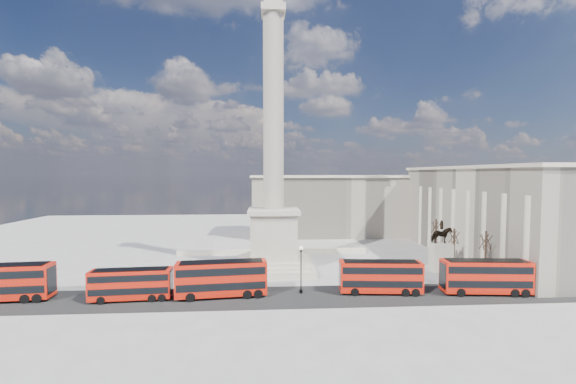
# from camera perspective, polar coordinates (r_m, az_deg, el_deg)

# --- Properties ---
(ground) EXTENTS (180.00, 180.00, 0.00)m
(ground) POSITION_cam_1_polar(r_m,az_deg,el_deg) (60.45, -2.22, -13.44)
(ground) COLOR #A4A19C
(ground) RESTS_ON ground
(asphalt_road) EXTENTS (120.00, 9.00, 0.01)m
(asphalt_road) POSITION_cam_1_polar(r_m,az_deg,el_deg) (51.30, 3.87, -16.48)
(asphalt_road) COLOR #262626
(asphalt_road) RESTS_ON ground
(nelsons_column) EXTENTS (14.00, 14.00, 49.85)m
(nelsons_column) POSITION_cam_1_polar(r_m,az_deg,el_deg) (63.11, -2.34, -0.81)
(nelsons_column) COLOR #C1B5A1
(nelsons_column) RESTS_ON ground
(balustrade_wall) EXTENTS (40.00, 0.60, 1.10)m
(balustrade_wall) POSITION_cam_1_polar(r_m,az_deg,el_deg) (75.80, -2.49, -9.62)
(balustrade_wall) COLOR beige
(balustrade_wall) RESTS_ON ground
(building_east) EXTENTS (19.00, 46.00, 18.60)m
(building_east) POSITION_cam_1_polar(r_m,az_deg,el_deg) (82.57, 30.64, -2.83)
(building_east) COLOR beige
(building_east) RESTS_ON ground
(building_northeast) EXTENTS (51.00, 17.00, 16.60)m
(building_northeast) POSITION_cam_1_polar(r_m,az_deg,el_deg) (100.62, 8.73, -2.04)
(building_northeast) COLOR beige
(building_northeast) RESTS_ON ground
(red_bus_a) EXTENTS (10.67, 3.13, 4.27)m
(red_bus_a) POSITION_cam_1_polar(r_m,az_deg,el_deg) (53.43, -23.95, -13.42)
(red_bus_a) COLOR red
(red_bus_a) RESTS_ON ground
(red_bus_b) EXTENTS (12.56, 3.97, 5.01)m
(red_bus_b) POSITION_cam_1_polar(r_m,az_deg,el_deg) (51.00, -10.57, -13.55)
(red_bus_b) COLOR red
(red_bus_b) RESTS_ON ground
(red_bus_c) EXTENTS (11.70, 3.64, 4.67)m
(red_bus_c) POSITION_cam_1_polar(r_m,az_deg,el_deg) (53.31, 14.78, -13.06)
(red_bus_c) COLOR red
(red_bus_c) RESTS_ON ground
(red_bus_d) EXTENTS (12.22, 3.82, 4.87)m
(red_bus_d) POSITION_cam_1_polar(r_m,az_deg,el_deg) (58.52, 29.36, -11.79)
(red_bus_d) COLOR red
(red_bus_d) RESTS_ON ground
(red_bus_e) EXTENTS (12.44, 3.71, 4.97)m
(red_bus_e) POSITION_cam_1_polar(r_m,az_deg,el_deg) (61.85, -39.01, -11.23)
(red_bus_e) COLOR red
(red_bus_e) RESTS_ON ground
(victorian_lamp) EXTENTS (0.58, 0.58, 6.82)m
(victorian_lamp) POSITION_cam_1_polar(r_m,az_deg,el_deg) (51.34, 2.12, -11.78)
(victorian_lamp) COLOR black
(victorian_lamp) RESTS_ON ground
(equestrian_statue) EXTENTS (4.30, 3.22, 8.87)m
(equestrian_statue) POSITION_cam_1_polar(r_m,az_deg,el_deg) (68.98, 23.49, -8.96)
(equestrian_statue) COLOR beige
(equestrian_statue) RESTS_ON ground
(bare_tree_near) EXTENTS (1.92, 1.92, 8.41)m
(bare_tree_near) POSITION_cam_1_polar(r_m,az_deg,el_deg) (64.59, 29.35, -6.73)
(bare_tree_near) COLOR #332319
(bare_tree_near) RESTS_ON ground
(bare_tree_mid) EXTENTS (2.03, 2.03, 7.71)m
(bare_tree_mid) POSITION_cam_1_polar(r_m,az_deg,el_deg) (69.75, 25.27, -6.39)
(bare_tree_mid) COLOR #332319
(bare_tree_mid) RESTS_ON ground
(bare_tree_far) EXTENTS (2.02, 2.02, 8.27)m
(bare_tree_far) POSITION_cam_1_polar(r_m,az_deg,el_deg) (77.81, 22.82, -5.06)
(bare_tree_far) COLOR #332319
(bare_tree_far) RESTS_ON ground
(pedestrian_walking) EXTENTS (0.73, 0.57, 1.76)m
(pedestrian_walking) POSITION_cam_1_polar(r_m,az_deg,el_deg) (59.98, 10.88, -12.75)
(pedestrian_walking) COLOR black
(pedestrian_walking) RESTS_ON ground
(pedestrian_standing) EXTENTS (1.01, 0.97, 1.64)m
(pedestrian_standing) POSITION_cam_1_polar(r_m,az_deg,el_deg) (58.94, 15.20, -13.15)
(pedestrian_standing) COLOR black
(pedestrian_standing) RESTS_ON ground
(pedestrian_crossing) EXTENTS (0.95, 0.88, 1.56)m
(pedestrian_crossing) POSITION_cam_1_polar(r_m,az_deg,el_deg) (62.54, 14.60, -12.23)
(pedestrian_crossing) COLOR black
(pedestrian_crossing) RESTS_ON ground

